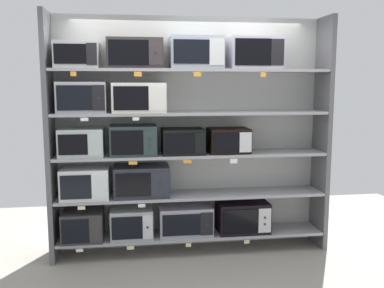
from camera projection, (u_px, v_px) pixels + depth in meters
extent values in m
cube|color=#B2B2AD|center=(189.00, 134.00, 4.80)|extent=(3.07, 0.04, 2.55)
cube|color=#5B5B5E|center=(50.00, 139.00, 4.38)|extent=(0.05, 0.41, 2.55)
cube|color=#5B5B5E|center=(322.00, 134.00, 4.79)|extent=(0.05, 0.41, 2.55)
cube|color=#99999E|center=(192.00, 234.00, 4.74)|extent=(2.87, 0.41, 0.03)
cube|color=#333031|center=(83.00, 224.00, 4.56)|extent=(0.42, 0.42, 0.31)
cube|color=black|center=(75.00, 232.00, 4.34)|extent=(0.27, 0.01, 0.25)
cube|color=#333031|center=(95.00, 231.00, 4.36)|extent=(0.12, 0.01, 0.24)
cube|color=#9C9FA4|center=(132.00, 222.00, 4.62)|extent=(0.45, 0.38, 0.31)
cube|color=black|center=(127.00, 228.00, 4.43)|extent=(0.32, 0.01, 0.24)
cube|color=silver|center=(148.00, 227.00, 4.46)|extent=(0.10, 0.01, 0.25)
cylinder|color=#262628|center=(148.00, 227.00, 4.45)|extent=(0.02, 0.01, 0.02)
cube|color=#9C99A9|center=(185.00, 220.00, 4.71)|extent=(0.57, 0.34, 0.31)
cube|color=black|center=(182.00, 225.00, 4.53)|extent=(0.41, 0.01, 0.23)
cube|color=black|center=(207.00, 224.00, 4.56)|extent=(0.13, 0.01, 0.25)
cylinder|color=#262628|center=(207.00, 224.00, 4.56)|extent=(0.02, 0.01, 0.02)
cube|color=black|center=(242.00, 216.00, 4.79)|extent=(0.56, 0.37, 0.33)
cube|color=black|center=(241.00, 222.00, 4.60)|extent=(0.39, 0.01, 0.26)
cube|color=silver|center=(265.00, 221.00, 4.64)|extent=(0.14, 0.01, 0.27)
cylinder|color=#262628|center=(265.00, 224.00, 4.63)|extent=(0.02, 0.01, 0.02)
cylinder|color=#262628|center=(265.00, 218.00, 4.62)|extent=(0.02, 0.01, 0.02)
cube|color=white|center=(80.00, 250.00, 4.38)|extent=(0.07, 0.00, 0.03)
cube|color=beige|center=(131.00, 248.00, 4.45)|extent=(0.08, 0.00, 0.04)
cube|color=beige|center=(188.00, 245.00, 4.53)|extent=(0.06, 0.00, 0.04)
cube|color=beige|center=(247.00, 242.00, 4.62)|extent=(0.06, 0.00, 0.04)
cube|color=#99999E|center=(192.00, 195.00, 4.68)|extent=(2.87, 0.41, 0.03)
cube|color=silver|center=(85.00, 183.00, 4.50)|extent=(0.49, 0.37, 0.32)
cube|color=black|center=(76.00, 187.00, 4.30)|extent=(0.31, 0.01, 0.24)
cube|color=silver|center=(99.00, 187.00, 4.33)|extent=(0.16, 0.01, 0.25)
cube|color=#262831|center=(142.00, 181.00, 4.58)|extent=(0.58, 0.37, 0.32)
cube|color=black|center=(133.00, 185.00, 4.38)|extent=(0.36, 0.01, 0.24)
cube|color=#262831|center=(160.00, 184.00, 4.42)|extent=(0.19, 0.01, 0.26)
cylinder|color=#262628|center=(160.00, 184.00, 4.41)|extent=(0.02, 0.01, 0.02)
cube|color=beige|center=(81.00, 208.00, 4.32)|extent=(0.07, 0.00, 0.04)
cube|color=white|center=(142.00, 206.00, 4.40)|extent=(0.07, 0.00, 0.04)
cube|color=#99999E|center=(192.00, 155.00, 4.61)|extent=(2.87, 0.41, 0.03)
cube|color=#B0BDB8|center=(82.00, 142.00, 4.43)|extent=(0.45, 0.36, 0.29)
cube|color=black|center=(73.00, 145.00, 4.24)|extent=(0.28, 0.01, 0.20)
cube|color=#B0BDB8|center=(95.00, 144.00, 4.27)|extent=(0.14, 0.01, 0.23)
cube|color=#283535|center=(133.00, 140.00, 4.50)|extent=(0.48, 0.39, 0.31)
cube|color=black|center=(127.00, 143.00, 4.30)|extent=(0.32, 0.01, 0.25)
cube|color=#283535|center=(150.00, 142.00, 4.33)|extent=(0.13, 0.01, 0.25)
cylinder|color=#262628|center=(150.00, 146.00, 4.32)|extent=(0.02, 0.01, 0.02)
cylinder|color=#262628|center=(150.00, 139.00, 4.32)|extent=(0.02, 0.01, 0.02)
cube|color=black|center=(183.00, 141.00, 4.58)|extent=(0.44, 0.36, 0.27)
cube|color=black|center=(180.00, 144.00, 4.39)|extent=(0.31, 0.01, 0.20)
cube|color=black|center=(200.00, 143.00, 4.42)|extent=(0.10, 0.01, 0.21)
cube|color=black|center=(229.00, 140.00, 4.65)|extent=(0.43, 0.34, 0.26)
cube|color=black|center=(227.00, 143.00, 4.47)|extent=(0.28, 0.01, 0.20)
cube|color=silver|center=(246.00, 142.00, 4.50)|extent=(0.13, 0.01, 0.21)
cube|color=orange|center=(133.00, 163.00, 4.33)|extent=(0.09, 0.00, 0.03)
cube|color=orange|center=(188.00, 162.00, 4.41)|extent=(0.08, 0.00, 0.03)
cube|color=white|center=(234.00, 161.00, 4.47)|extent=(0.08, 0.00, 0.05)
cube|color=#99999E|center=(192.00, 113.00, 4.55)|extent=(2.87, 0.41, 0.03)
cube|color=#B8B2BE|center=(82.00, 97.00, 4.37)|extent=(0.49, 0.33, 0.31)
cube|color=black|center=(74.00, 98.00, 4.20)|extent=(0.34, 0.01, 0.25)
cube|color=black|center=(99.00, 98.00, 4.23)|extent=(0.12, 0.01, 0.25)
cylinder|color=#262628|center=(98.00, 98.00, 4.22)|extent=(0.02, 0.01, 0.02)
cube|color=silver|center=(139.00, 98.00, 4.45)|extent=(0.55, 0.41, 0.30)
cube|color=black|center=(131.00, 98.00, 4.23)|extent=(0.34, 0.01, 0.24)
cube|color=silver|center=(157.00, 98.00, 4.27)|extent=(0.17, 0.01, 0.24)
cube|color=white|center=(84.00, 119.00, 4.20)|extent=(0.08, 0.00, 0.03)
cube|color=white|center=(136.00, 119.00, 4.27)|extent=(0.07, 0.00, 0.03)
cube|color=#99999E|center=(192.00, 70.00, 4.49)|extent=(2.87, 0.41, 0.03)
cube|color=#BBBCBB|center=(78.00, 55.00, 4.31)|extent=(0.43, 0.40, 0.26)
cube|color=black|center=(70.00, 54.00, 4.10)|extent=(0.30, 0.01, 0.19)
cube|color=black|center=(92.00, 54.00, 4.13)|extent=(0.10, 0.01, 0.21)
cube|color=#322B2D|center=(135.00, 54.00, 4.38)|extent=(0.56, 0.38, 0.30)
cube|color=black|center=(129.00, 52.00, 4.18)|extent=(0.39, 0.01, 0.24)
cube|color=#322B2D|center=(156.00, 53.00, 4.22)|extent=(0.13, 0.01, 0.24)
cylinder|color=#262628|center=(156.00, 53.00, 4.21)|extent=(0.02, 0.01, 0.02)
cube|color=#9BA3AF|center=(196.00, 53.00, 4.47)|extent=(0.54, 0.38, 0.33)
cube|color=black|center=(192.00, 52.00, 4.27)|extent=(0.36, 0.01, 0.24)
cube|color=silver|center=(217.00, 52.00, 4.30)|extent=(0.15, 0.01, 0.26)
cube|color=#BAB3C4|center=(254.00, 53.00, 4.55)|extent=(0.55, 0.40, 0.33)
cube|color=black|center=(253.00, 52.00, 4.34)|extent=(0.38, 0.01, 0.27)
cube|color=black|center=(278.00, 52.00, 4.38)|extent=(0.14, 0.01, 0.27)
cube|color=orange|center=(73.00, 74.00, 4.13)|extent=(0.06, 0.00, 0.04)
cube|color=orange|center=(138.00, 74.00, 4.21)|extent=(0.08, 0.00, 0.05)
cube|color=orange|center=(197.00, 74.00, 4.29)|extent=(0.08, 0.00, 0.04)
cube|color=orange|center=(263.00, 75.00, 4.39)|extent=(0.05, 0.00, 0.05)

